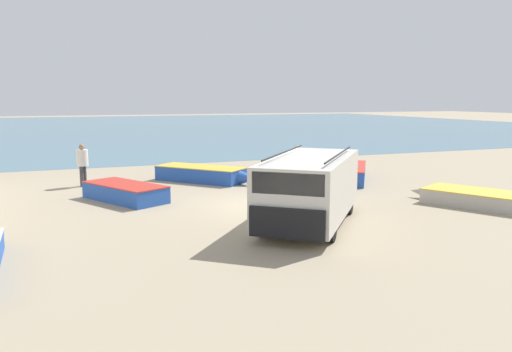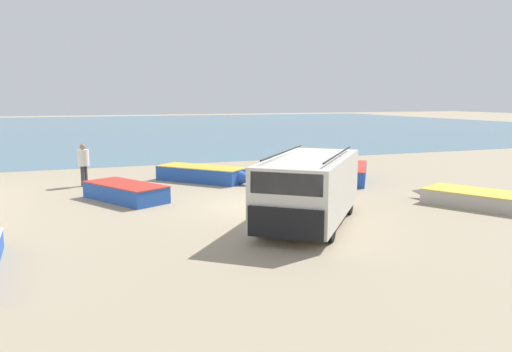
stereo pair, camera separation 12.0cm
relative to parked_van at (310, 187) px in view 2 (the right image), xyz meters
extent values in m
plane|color=gray|center=(-0.53, 2.98, -1.12)|extent=(200.00, 200.00, 0.00)
cube|color=#477084|center=(-0.53, 54.98, -1.12)|extent=(120.00, 80.00, 0.01)
cube|color=beige|center=(0.02, 0.02, 0.02)|extent=(5.05, 5.49, 1.73)
cube|color=black|center=(-1.73, -2.10, -0.46)|extent=(1.55, 1.31, 0.78)
cube|color=#1E232D|center=(-1.68, -2.03, 0.53)|extent=(1.46, 1.22, 0.55)
cylinder|color=black|center=(-0.34, -1.85, -0.75)|extent=(0.65, 0.72, 0.76)
cylinder|color=black|center=(-1.76, -0.68, -0.75)|extent=(0.65, 0.72, 0.76)
cylinder|color=black|center=(1.79, 0.73, -0.75)|extent=(0.65, 0.72, 0.76)
cylinder|color=black|center=(0.37, 1.90, -0.75)|extent=(0.65, 0.72, 0.76)
cylinder|color=black|center=(0.65, -0.50, 1.00)|extent=(2.85, 3.44, 0.05)
cylinder|color=black|center=(-0.61, 0.54, 1.00)|extent=(2.85, 3.44, 0.05)
cube|color=#234CA3|center=(5.32, 6.59, -0.80)|extent=(3.64, 4.32, 0.64)
cone|color=#234CA3|center=(3.90, 4.50, -0.80)|extent=(1.02, 1.10, 0.61)
cube|color=#B22D23|center=(5.32, 6.59, -0.55)|extent=(1.32, 0.99, 0.05)
cube|color=#B22D23|center=(5.32, 6.59, -0.46)|extent=(3.68, 4.37, 0.04)
cube|color=#234CA3|center=(-4.74, 5.56, -0.83)|extent=(2.90, 3.67, 0.58)
cone|color=#234CA3|center=(-5.73, 7.38, -0.83)|extent=(0.85, 0.92, 0.56)
cube|color=#B22D23|center=(-4.74, 5.56, -0.60)|extent=(1.27, 0.82, 0.05)
cube|color=#B22D23|center=(-4.74, 5.56, -0.52)|extent=(2.93, 3.71, 0.04)
cube|color=#234CA3|center=(-1.02, 8.76, -0.81)|extent=(3.79, 4.02, 0.63)
cone|color=#234CA3|center=(0.62, 6.91, -0.81)|extent=(1.04, 1.07, 0.60)
cube|color=gold|center=(-1.02, 8.76, -0.56)|extent=(1.15, 1.05, 0.05)
cube|color=gold|center=(-1.02, 8.76, -0.47)|extent=(3.82, 4.06, 0.04)
cube|color=#ADA89E|center=(6.64, 0.21, -0.88)|extent=(3.06, 3.78, 0.49)
cone|color=#ADA89E|center=(5.70, 2.04, -0.88)|extent=(0.75, 0.87, 0.46)
cube|color=gold|center=(6.64, 0.21, -0.70)|extent=(1.48, 0.90, 0.05)
cube|color=gold|center=(6.64, 0.21, -0.62)|extent=(3.09, 3.82, 0.04)
cylinder|color=#38383D|center=(2.41, 5.53, -0.69)|extent=(0.16, 0.16, 0.88)
cylinder|color=#38383D|center=(2.23, 5.54, -0.69)|extent=(0.16, 0.16, 0.88)
cylinder|color=silver|center=(2.32, 5.53, 0.10)|extent=(0.48, 0.48, 0.69)
sphere|color=tan|center=(2.32, 5.53, 0.57)|extent=(0.24, 0.24, 0.24)
cylinder|color=#38383D|center=(-5.98, 9.35, -0.69)|extent=(0.16, 0.16, 0.88)
cylinder|color=#38383D|center=(-6.10, 9.21, -0.69)|extent=(0.16, 0.16, 0.88)
cylinder|color=silver|center=(-6.04, 9.28, 0.10)|extent=(0.48, 0.48, 0.70)
sphere|color=#8C664C|center=(-6.04, 9.28, 0.57)|extent=(0.24, 0.24, 0.24)
camera|label=1|loc=(-6.76, -12.97, 2.60)|focal=35.00mm
camera|label=2|loc=(-6.65, -13.02, 2.60)|focal=35.00mm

